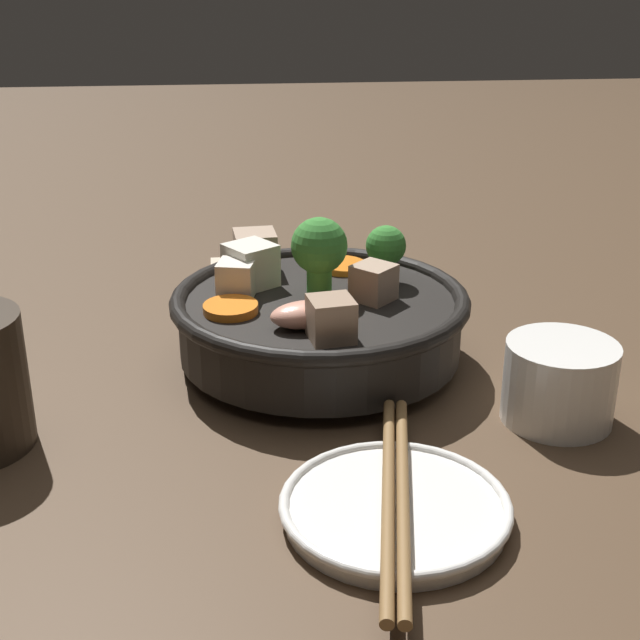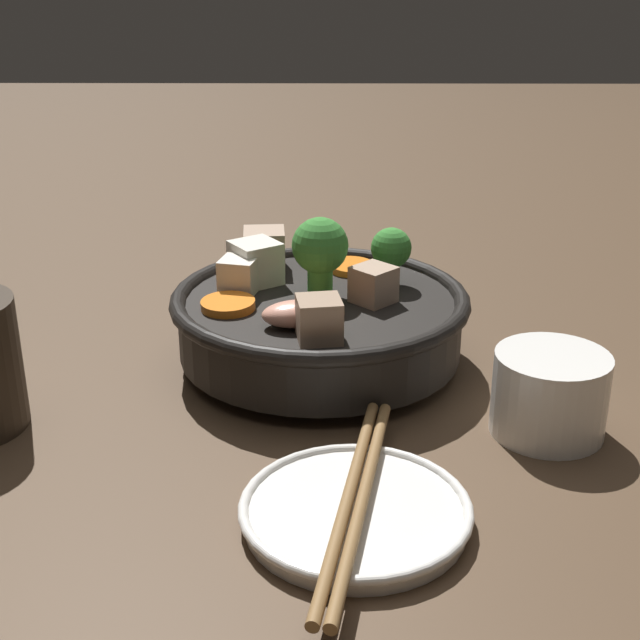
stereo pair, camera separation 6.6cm
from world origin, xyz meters
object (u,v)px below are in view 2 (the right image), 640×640
object	(u,v)px
tea_cup	(550,393)
chopsticks_pair	(356,497)
stirfry_bowl	(319,315)
side_saucer	(355,512)

from	to	relation	value
tea_cup	chopsticks_pair	world-z (taller)	tea_cup
stirfry_bowl	chopsticks_pair	size ratio (longest dim) A/B	1.08
side_saucer	chopsticks_pair	xyz separation A→B (m)	(0.00, 0.00, 0.01)
side_saucer	stirfry_bowl	bearing A→B (deg)	-83.89
tea_cup	side_saucer	bearing A→B (deg)	38.48
stirfry_bowl	side_saucer	xyz separation A→B (m)	(-0.02, 0.20, -0.03)
chopsticks_pair	stirfry_bowl	bearing A→B (deg)	-83.89
tea_cup	chopsticks_pair	size ratio (longest dim) A/B	0.36
side_saucer	tea_cup	size ratio (longest dim) A/B	1.75
stirfry_bowl	side_saucer	size ratio (longest dim) A/B	1.72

